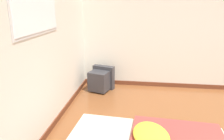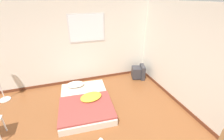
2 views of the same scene
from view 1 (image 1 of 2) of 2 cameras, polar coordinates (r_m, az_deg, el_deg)
The scene contains 2 objects.
wall_back at distance 2.34m, azimuth -25.37°, elevation 4.31°, with size 7.72×0.08×2.60m.
crt_tv at distance 4.52m, azimuth -2.90°, elevation -2.47°, with size 0.53×0.52×0.49m.
Camera 1 is at (-1.90, 1.69, 1.75)m, focal length 35.00 mm.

